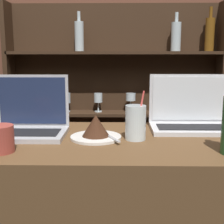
{
  "coord_description": "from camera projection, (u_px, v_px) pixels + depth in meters",
  "views": [
    {
      "loc": [
        0.12,
        -0.87,
        1.31
      ],
      "look_at": [
        0.1,
        0.33,
        1.09
      ],
      "focal_mm": 50.0,
      "sensor_mm": 36.0,
      "label": 1
    }
  ],
  "objects": [
    {
      "name": "laptop_near",
      "position": [
        29.0,
        121.0,
        1.27
      ],
      "size": [
        0.31,
        0.22,
        0.24
      ],
      "color": "#ADADB2",
      "rests_on": "bar_counter"
    },
    {
      "name": "laptop_far",
      "position": [
        190.0,
        117.0,
        1.36
      ],
      "size": [
        0.35,
        0.2,
        0.24
      ],
      "color": "silver",
      "rests_on": "bar_counter"
    },
    {
      "name": "coffee_cup",
      "position": [
        0.0,
        139.0,
        1.04
      ],
      "size": [
        0.09,
        0.09,
        0.09
      ],
      "color": "#993D33",
      "rests_on": "bar_counter"
    },
    {
      "name": "back_shelf",
      "position": [
        116.0,
        118.0,
        2.21
      ],
      "size": [
        1.46,
        0.18,
        1.65
      ],
      "color": "#332114",
      "rests_on": "ground_plane"
    },
    {
      "name": "cake_plate",
      "position": [
        96.0,
        129.0,
        1.2
      ],
      "size": [
        0.2,
        0.2,
        0.09
      ],
      "color": "silver",
      "rests_on": "bar_counter"
    },
    {
      "name": "water_glass",
      "position": [
        136.0,
        123.0,
        1.19
      ],
      "size": [
        0.08,
        0.08,
        0.19
      ],
      "color": "silver",
      "rests_on": "bar_counter"
    },
    {
      "name": "back_wall",
      "position": [
        100.0,
        49.0,
        2.2
      ],
      "size": [
        7.0,
        0.06,
        2.7
      ],
      "color": "brown",
      "rests_on": "ground_plane"
    }
  ]
}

